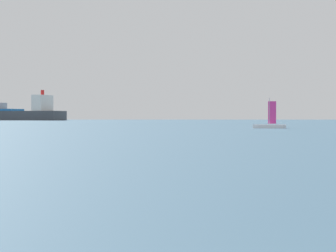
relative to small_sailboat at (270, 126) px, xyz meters
name	(u,v)px	position (x,y,z in m)	size (l,w,h in m)	color
small_sailboat	(270,126)	(0.00, 0.00, 0.00)	(9.41, 7.19, 9.01)	white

